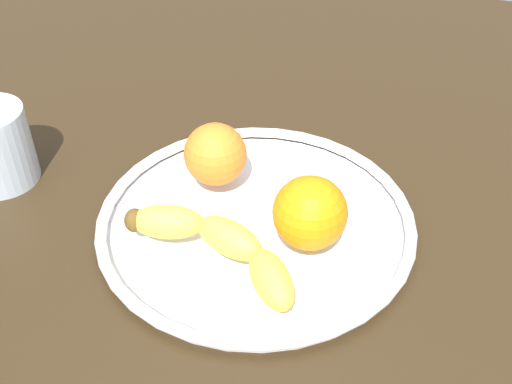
{
  "coord_description": "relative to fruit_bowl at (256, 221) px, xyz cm",
  "views": [
    {
      "loc": [
        -16.94,
        45.03,
        44.73
      ],
      "look_at": [
        0.0,
        0.0,
        4.8
      ],
      "focal_mm": 43.9,
      "sensor_mm": 36.0,
      "label": 1
    }
  ],
  "objects": [
    {
      "name": "orange_back_left",
      "position": [
        -6.14,
        1.79,
        4.5
      ],
      "size": [
        7.23,
        7.23,
        7.23
      ],
      "primitive_type": "sphere",
      "color": "orange",
      "rests_on": "fruit_bowl"
    },
    {
      "name": "banana",
      "position": [
        1.26,
        7.02,
        2.58
      ],
      "size": [
        20.09,
        10.06,
        3.4
      ],
      "rotation": [
        0.0,
        0.0,
        -0.29
      ],
      "color": "yellow",
      "rests_on": "fruit_bowl"
    },
    {
      "name": "orange_center",
      "position": [
        6.13,
        -3.92,
        4.28
      ],
      "size": [
        6.8,
        6.8,
        6.8
      ],
      "primitive_type": "sphere",
      "color": "orange",
      "rests_on": "fruit_bowl"
    },
    {
      "name": "fruit_bowl",
      "position": [
        0.0,
        0.0,
        0.0
      ],
      "size": [
        32.96,
        32.96,
        1.8
      ],
      "color": "silver",
      "rests_on": "ground_plane"
    },
    {
      "name": "ground_plane",
      "position": [
        0.0,
        0.0,
        -2.92
      ],
      "size": [
        141.87,
        141.87,
        4.0
      ],
      "primitive_type": "cube",
      "color": "#312313"
    }
  ]
}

